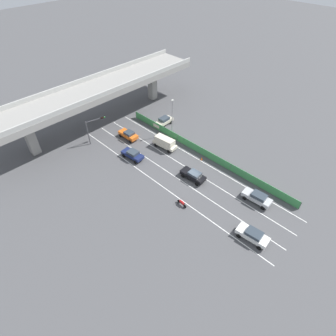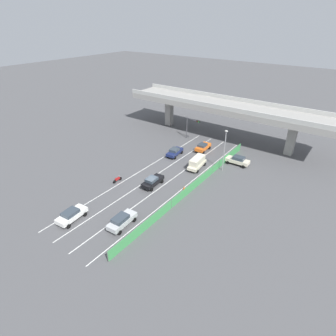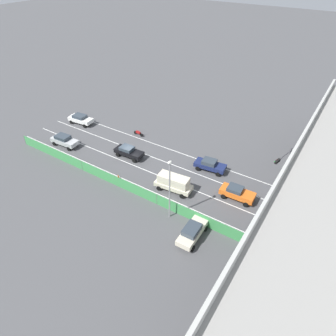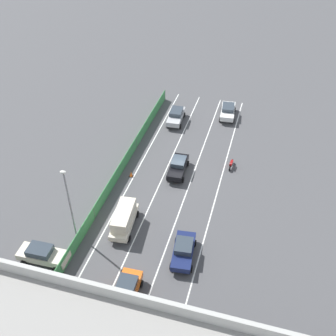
{
  "view_description": "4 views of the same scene",
  "coord_description": "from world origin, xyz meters",
  "px_view_note": "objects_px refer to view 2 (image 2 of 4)",
  "views": [
    {
      "loc": [
        -27.27,
        -20.98,
        32.83
      ],
      "look_at": [
        -2.15,
        3.69,
        1.62
      ],
      "focal_mm": 29.6,
      "sensor_mm": 36.0,
      "label": 1
    },
    {
      "loc": [
        25.49,
        -30.38,
        25.11
      ],
      "look_at": [
        1.01,
        3.23,
        2.23
      ],
      "focal_mm": 29.45,
      "sensor_mm": 36.0,
      "label": 2
    },
    {
      "loc": [
        28.17,
        25.19,
        25.45
      ],
      "look_at": [
        1.06,
        7.53,
        1.43
      ],
      "focal_mm": 32.11,
      "sensor_mm": 36.0,
      "label": 3
    },
    {
      "loc": [
        -8.51,
        34.71,
        29.44
      ],
      "look_at": [
        1.01,
        1.25,
        1.42
      ],
      "focal_mm": 43.02,
      "sensor_mm": 36.0,
      "label": 4
    }
  ],
  "objects_px": {
    "car_hatchback_white": "(71,215)",
    "traffic_cone": "(184,188)",
    "car_sedan_silver": "(122,220)",
    "car_sedan_navy": "(175,152)",
    "street_lamp": "(225,147)",
    "traffic_light": "(191,124)",
    "car_sedan_black": "(153,181)",
    "parked_sedan_cream": "(238,160)",
    "car_taxi_orange": "(203,147)",
    "motorcycle": "(117,179)",
    "car_van_cream": "(197,162)"
  },
  "relations": [
    {
      "from": "car_van_cream",
      "to": "street_lamp",
      "type": "relative_size",
      "value": 0.63
    },
    {
      "from": "car_sedan_navy",
      "to": "parked_sedan_cream",
      "type": "relative_size",
      "value": 0.98
    },
    {
      "from": "street_lamp",
      "to": "traffic_light",
      "type": "bearing_deg",
      "value": 144.43
    },
    {
      "from": "car_sedan_silver",
      "to": "car_sedan_black",
      "type": "height_order",
      "value": "car_sedan_silver"
    },
    {
      "from": "traffic_light",
      "to": "car_van_cream",
      "type": "bearing_deg",
      "value": -53.37
    },
    {
      "from": "car_hatchback_white",
      "to": "motorcycle",
      "type": "height_order",
      "value": "car_hatchback_white"
    },
    {
      "from": "motorcycle",
      "to": "traffic_cone",
      "type": "bearing_deg",
      "value": 24.11
    },
    {
      "from": "car_sedan_black",
      "to": "street_lamp",
      "type": "height_order",
      "value": "street_lamp"
    },
    {
      "from": "parked_sedan_cream",
      "to": "traffic_light",
      "type": "bearing_deg",
      "value": 159.57
    },
    {
      "from": "car_van_cream",
      "to": "parked_sedan_cream",
      "type": "xyz_separation_m",
      "value": [
        5.55,
        5.88,
        -0.32
      ]
    },
    {
      "from": "car_sedan_navy",
      "to": "street_lamp",
      "type": "xyz_separation_m",
      "value": [
        10.68,
        0.19,
        3.84
      ]
    },
    {
      "from": "car_sedan_black",
      "to": "parked_sedan_cream",
      "type": "height_order",
      "value": "parked_sedan_cream"
    },
    {
      "from": "car_van_cream",
      "to": "car_hatchback_white",
      "type": "height_order",
      "value": "car_van_cream"
    },
    {
      "from": "car_van_cream",
      "to": "parked_sedan_cream",
      "type": "distance_m",
      "value": 8.09
    },
    {
      "from": "traffic_light",
      "to": "car_sedan_black",
      "type": "bearing_deg",
      "value": -75.68
    },
    {
      "from": "car_taxi_orange",
      "to": "car_sedan_silver",
      "type": "xyz_separation_m",
      "value": [
        3.13,
        -27.56,
        0.03
      ]
    },
    {
      "from": "traffic_light",
      "to": "traffic_cone",
      "type": "bearing_deg",
      "value": -61.11
    },
    {
      "from": "car_sedan_silver",
      "to": "car_sedan_navy",
      "type": "bearing_deg",
      "value": 106.7
    },
    {
      "from": "car_sedan_navy",
      "to": "car_taxi_orange",
      "type": "bearing_deg",
      "value": 57.42
    },
    {
      "from": "traffic_light",
      "to": "street_lamp",
      "type": "distance_m",
      "value": 15.26
    },
    {
      "from": "parked_sedan_cream",
      "to": "traffic_light",
      "type": "height_order",
      "value": "traffic_light"
    },
    {
      "from": "motorcycle",
      "to": "street_lamp",
      "type": "xyz_separation_m",
      "value": [
        12.82,
        14.44,
        4.27
      ]
    },
    {
      "from": "car_hatchback_white",
      "to": "traffic_light",
      "type": "height_order",
      "value": "traffic_light"
    },
    {
      "from": "car_taxi_orange",
      "to": "parked_sedan_cream",
      "type": "distance_m",
      "value": 8.65
    },
    {
      "from": "car_sedan_black",
      "to": "car_sedan_navy",
      "type": "xyz_separation_m",
      "value": [
        -3.58,
        11.65,
        -0.01
      ]
    },
    {
      "from": "motorcycle",
      "to": "parked_sedan_cream",
      "type": "xyz_separation_m",
      "value": [
        14.15,
        18.19,
        0.48
      ]
    },
    {
      "from": "car_taxi_orange",
      "to": "street_lamp",
      "type": "distance_m",
      "value": 9.7
    },
    {
      "from": "car_van_cream",
      "to": "parked_sedan_cream",
      "type": "height_order",
      "value": "car_van_cream"
    },
    {
      "from": "car_sedan_silver",
      "to": "parked_sedan_cream",
      "type": "distance_m",
      "value": 26.57
    },
    {
      "from": "parked_sedan_cream",
      "to": "traffic_light",
      "type": "relative_size",
      "value": 0.88
    },
    {
      "from": "street_lamp",
      "to": "car_hatchback_white",
      "type": "bearing_deg",
      "value": -112.55
    },
    {
      "from": "car_sedan_black",
      "to": "traffic_cone",
      "type": "xyz_separation_m",
      "value": [
        4.94,
        2.16,
        -0.59
      ]
    },
    {
      "from": "traffic_light",
      "to": "parked_sedan_cream",
      "type": "bearing_deg",
      "value": -20.43
    },
    {
      "from": "car_taxi_orange",
      "to": "motorcycle",
      "type": "bearing_deg",
      "value": -105.94
    },
    {
      "from": "car_sedan_navy",
      "to": "motorcycle",
      "type": "xyz_separation_m",
      "value": [
        -2.14,
        -14.25,
        -0.43
      ]
    },
    {
      "from": "car_sedan_navy",
      "to": "car_hatchback_white",
      "type": "relative_size",
      "value": 0.99
    },
    {
      "from": "car_hatchback_white",
      "to": "traffic_cone",
      "type": "height_order",
      "value": "car_hatchback_white"
    },
    {
      "from": "motorcycle",
      "to": "car_sedan_navy",
      "type": "bearing_deg",
      "value": 81.47
    },
    {
      "from": "parked_sedan_cream",
      "to": "street_lamp",
      "type": "distance_m",
      "value": 5.49
    },
    {
      "from": "parked_sedan_cream",
      "to": "street_lamp",
      "type": "height_order",
      "value": "street_lamp"
    },
    {
      "from": "car_sedan_silver",
      "to": "car_van_cream",
      "type": "bearing_deg",
      "value": 90.47
    },
    {
      "from": "car_hatchback_white",
      "to": "motorcycle",
      "type": "relative_size",
      "value": 2.35
    },
    {
      "from": "car_taxi_orange",
      "to": "traffic_cone",
      "type": "bearing_deg",
      "value": -71.44
    },
    {
      "from": "car_sedan_silver",
      "to": "traffic_light",
      "type": "height_order",
      "value": "traffic_light"
    },
    {
      "from": "car_sedan_navy",
      "to": "motorcycle",
      "type": "bearing_deg",
      "value": -98.53
    },
    {
      "from": "car_hatchback_white",
      "to": "traffic_cone",
      "type": "xyz_separation_m",
      "value": [
        8.42,
        15.83,
        -0.61
      ]
    },
    {
      "from": "car_sedan_silver",
      "to": "street_lamp",
      "type": "xyz_separation_m",
      "value": [
        4.06,
        22.27,
        3.79
      ]
    },
    {
      "from": "car_taxi_orange",
      "to": "motorcycle",
      "type": "xyz_separation_m",
      "value": [
        -5.63,
        -19.72,
        -0.46
      ]
    },
    {
      "from": "car_van_cream",
      "to": "traffic_light",
      "type": "bearing_deg",
      "value": 126.63
    },
    {
      "from": "car_taxi_orange",
      "to": "car_sedan_silver",
      "type": "relative_size",
      "value": 0.93
    }
  ]
}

